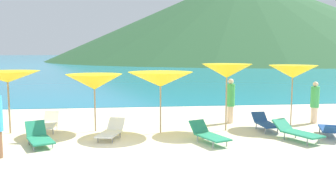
{
  "coord_description": "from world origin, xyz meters",
  "views": [
    {
      "loc": [
        0.08,
        -9.24,
        2.79
      ],
      "look_at": [
        1.61,
        4.02,
        1.2
      ],
      "focal_mm": 37.49,
      "sensor_mm": 36.0,
      "label": 1
    }
  ],
  "objects_px": {
    "lounge_chair_6": "(297,131)",
    "beachgoer_2": "(231,100)",
    "lounge_chair_5": "(265,122)",
    "umbrella_5": "(293,72)",
    "umbrella_2": "(94,82)",
    "cruise_ship": "(197,46)",
    "lounge_chair_4": "(49,123)",
    "beachgoer_1": "(315,101)",
    "umbrella_1": "(7,77)",
    "lounge_chair_1": "(209,134)",
    "umbrella_3": "(160,79)",
    "umbrella_4": "(227,71)",
    "lounge_chair_0": "(330,129)",
    "lounge_chair_3": "(39,137)",
    "lounge_chair_2": "(111,131)"
  },
  "relations": [
    {
      "from": "lounge_chair_4",
      "to": "beachgoer_1",
      "type": "distance_m",
      "value": 10.19
    },
    {
      "from": "lounge_chair_3",
      "to": "beachgoer_1",
      "type": "xyz_separation_m",
      "value": [
        10.06,
        2.22,
        0.62
      ]
    },
    {
      "from": "lounge_chair_2",
      "to": "lounge_chair_3",
      "type": "bearing_deg",
      "value": -147.55
    },
    {
      "from": "umbrella_2",
      "to": "lounge_chair_4",
      "type": "height_order",
      "value": "umbrella_2"
    },
    {
      "from": "umbrella_2",
      "to": "cruise_ship",
      "type": "bearing_deg",
      "value": 77.68
    },
    {
      "from": "umbrella_1",
      "to": "lounge_chair_6",
      "type": "relative_size",
      "value": 1.32
    },
    {
      "from": "cruise_ship",
      "to": "umbrella_1",
      "type": "bearing_deg",
      "value": -92.0
    },
    {
      "from": "umbrella_1",
      "to": "lounge_chair_3",
      "type": "height_order",
      "value": "umbrella_1"
    },
    {
      "from": "lounge_chair_3",
      "to": "lounge_chair_4",
      "type": "relative_size",
      "value": 1.15
    },
    {
      "from": "umbrella_2",
      "to": "cruise_ship",
      "type": "distance_m",
      "value": 206.59
    },
    {
      "from": "umbrella_2",
      "to": "umbrella_3",
      "type": "distance_m",
      "value": 2.36
    },
    {
      "from": "lounge_chair_5",
      "to": "umbrella_5",
      "type": "bearing_deg",
      "value": 23.35
    },
    {
      "from": "lounge_chair_3",
      "to": "cruise_ship",
      "type": "relative_size",
      "value": 0.03
    },
    {
      "from": "umbrella_4",
      "to": "beachgoer_1",
      "type": "height_order",
      "value": "umbrella_4"
    },
    {
      "from": "umbrella_4",
      "to": "lounge_chair_0",
      "type": "relative_size",
      "value": 1.4
    },
    {
      "from": "lounge_chair_3",
      "to": "lounge_chair_4",
      "type": "height_order",
      "value": "lounge_chair_3"
    },
    {
      "from": "lounge_chair_6",
      "to": "lounge_chair_2",
      "type": "bearing_deg",
      "value": 147.88
    },
    {
      "from": "beachgoer_1",
      "to": "beachgoer_2",
      "type": "xyz_separation_m",
      "value": [
        -3.31,
        0.42,
        0.07
      ]
    },
    {
      "from": "umbrella_4",
      "to": "cruise_ship",
      "type": "xyz_separation_m",
      "value": [
        39.4,
        202.2,
        4.82
      ]
    },
    {
      "from": "lounge_chair_2",
      "to": "lounge_chair_6",
      "type": "height_order",
      "value": "lounge_chair_2"
    },
    {
      "from": "umbrella_5",
      "to": "cruise_ship",
      "type": "distance_m",
      "value": 205.12
    },
    {
      "from": "umbrella_4",
      "to": "beachgoer_1",
      "type": "bearing_deg",
      "value": 13.02
    },
    {
      "from": "lounge_chair_0",
      "to": "lounge_chair_3",
      "type": "relative_size",
      "value": 1.09
    },
    {
      "from": "umbrella_3",
      "to": "lounge_chair_1",
      "type": "relative_size",
      "value": 1.46
    },
    {
      "from": "beachgoer_2",
      "to": "umbrella_5",
      "type": "bearing_deg",
      "value": -44.48
    },
    {
      "from": "beachgoer_2",
      "to": "lounge_chair_4",
      "type": "bearing_deg",
      "value": 163.39
    },
    {
      "from": "lounge_chair_2",
      "to": "lounge_chair_6",
      "type": "bearing_deg",
      "value": 8.96
    },
    {
      "from": "lounge_chair_4",
      "to": "lounge_chair_5",
      "type": "height_order",
      "value": "lounge_chair_4"
    },
    {
      "from": "umbrella_5",
      "to": "lounge_chair_1",
      "type": "relative_size",
      "value": 1.39
    },
    {
      "from": "umbrella_2",
      "to": "lounge_chair_6",
      "type": "xyz_separation_m",
      "value": [
        6.52,
        -2.11,
        -1.48
      ]
    },
    {
      "from": "umbrella_1",
      "to": "umbrella_3",
      "type": "xyz_separation_m",
      "value": [
        5.21,
        -0.53,
        -0.09
      ]
    },
    {
      "from": "umbrella_4",
      "to": "lounge_chair_3",
      "type": "bearing_deg",
      "value": -167.87
    },
    {
      "from": "umbrella_4",
      "to": "beachgoer_1",
      "type": "xyz_separation_m",
      "value": [
        3.86,
        0.89,
        -1.27
      ]
    },
    {
      "from": "umbrella_5",
      "to": "beachgoer_2",
      "type": "relative_size",
      "value": 1.31
    },
    {
      "from": "umbrella_2",
      "to": "umbrella_3",
      "type": "height_order",
      "value": "umbrella_3"
    },
    {
      "from": "lounge_chair_0",
      "to": "lounge_chair_3",
      "type": "height_order",
      "value": "lounge_chair_3"
    },
    {
      "from": "umbrella_4",
      "to": "lounge_chair_1",
      "type": "bearing_deg",
      "value": -121.75
    },
    {
      "from": "lounge_chair_5",
      "to": "lounge_chair_6",
      "type": "distance_m",
      "value": 1.6
    },
    {
      "from": "umbrella_4",
      "to": "umbrella_5",
      "type": "bearing_deg",
      "value": 9.58
    },
    {
      "from": "umbrella_4",
      "to": "beachgoer_2",
      "type": "height_order",
      "value": "umbrella_4"
    },
    {
      "from": "lounge_chair_6",
      "to": "beachgoer_2",
      "type": "distance_m",
      "value": 3.32
    },
    {
      "from": "umbrella_3",
      "to": "lounge_chair_0",
      "type": "bearing_deg",
      "value": -12.78
    },
    {
      "from": "umbrella_3",
      "to": "cruise_ship",
      "type": "height_order",
      "value": "cruise_ship"
    },
    {
      "from": "lounge_chair_1",
      "to": "umbrella_3",
      "type": "bearing_deg",
      "value": 109.76
    },
    {
      "from": "umbrella_4",
      "to": "lounge_chair_6",
      "type": "distance_m",
      "value": 3.11
    },
    {
      "from": "umbrella_4",
      "to": "umbrella_3",
      "type": "bearing_deg",
      "value": -177.44
    },
    {
      "from": "lounge_chair_0",
      "to": "cruise_ship",
      "type": "xyz_separation_m",
      "value": [
        36.22,
        203.57,
        6.7
      ]
    },
    {
      "from": "umbrella_5",
      "to": "lounge_chair_4",
      "type": "xyz_separation_m",
      "value": [
        -8.99,
        0.16,
        -1.78
      ]
    },
    {
      "from": "umbrella_1",
      "to": "lounge_chair_5",
      "type": "xyz_separation_m",
      "value": [
        9.0,
        -0.55,
        -1.68
      ]
    },
    {
      "from": "umbrella_1",
      "to": "lounge_chair_1",
      "type": "relative_size",
      "value": 1.38
    }
  ]
}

